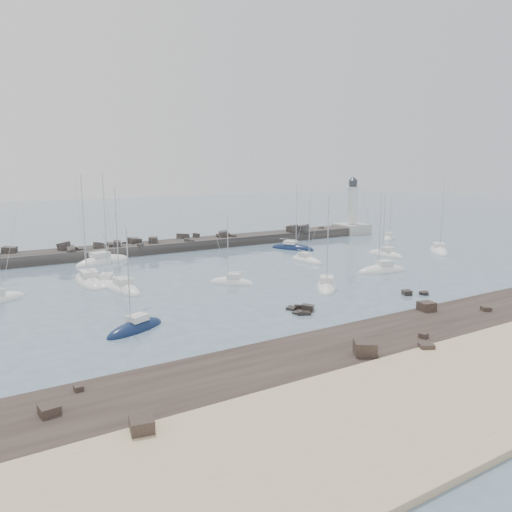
# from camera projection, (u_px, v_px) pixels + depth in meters

# --- Properties ---
(ground) EXTENTS (400.00, 400.00, 0.00)m
(ground) POSITION_uv_depth(u_px,v_px,m) (281.00, 291.00, 67.03)
(ground) COLOR slate
(ground) RESTS_ON ground
(sand_strip) EXTENTS (140.00, 14.00, 1.00)m
(sand_strip) POSITION_uv_depth(u_px,v_px,m) (506.00, 375.00, 40.22)
(sand_strip) COLOR beige
(sand_strip) RESTS_ON ground
(rock_shelf) EXTENTS (140.00, 12.50, 1.94)m
(rock_shelf) POSITION_uv_depth(u_px,v_px,m) (411.00, 338.00, 48.76)
(rock_shelf) COLOR #2C221E
(rock_shelf) RESTS_ON ground
(rock_cluster_near) EXTENTS (3.34, 3.85, 1.44)m
(rock_cluster_near) POSITION_uv_depth(u_px,v_px,m) (302.00, 311.00, 57.54)
(rock_cluster_near) COLOR black
(rock_cluster_near) RESTS_ON ground
(rock_cluster_far) EXTENTS (3.31, 2.80, 0.91)m
(rock_cluster_far) POSITION_uv_depth(u_px,v_px,m) (412.00, 293.00, 65.04)
(rock_cluster_far) COLOR black
(rock_cluster_far) RESTS_ON ground
(breakwater) EXTENTS (115.00, 7.56, 4.95)m
(breakwater) POSITION_uv_depth(u_px,v_px,m) (135.00, 252.00, 94.90)
(breakwater) COLOR #2D2A28
(breakwater) RESTS_ON ground
(lighthouse) EXTENTS (7.00, 7.00, 14.60)m
(lighthouse) POSITION_uv_depth(u_px,v_px,m) (352.00, 221.00, 122.51)
(lighthouse) COLOR #AFB0AA
(lighthouse) RESTS_ON ground
(sailboat_1) EXTENTS (3.40, 10.57, 16.58)m
(sailboat_1) POSITION_uv_depth(u_px,v_px,m) (89.00, 282.00, 71.34)
(sailboat_1) COLOR white
(sailboat_1) RESTS_ON ground
(sailboat_2) EXTENTS (7.45, 5.04, 11.52)m
(sailboat_2) POSITION_uv_depth(u_px,v_px,m) (135.00, 329.00, 51.04)
(sailboat_2) COLOR #101F43
(sailboat_2) RESTS_ON ground
(sailboat_3) EXTENTS (5.50, 8.08, 12.30)m
(sailboat_3) POSITION_uv_depth(u_px,v_px,m) (107.00, 282.00, 71.33)
(sailboat_3) COLOR white
(sailboat_3) RESTS_ON ground
(sailboat_4) EXTENTS (10.93, 6.57, 16.49)m
(sailboat_4) POSITION_uv_depth(u_px,v_px,m) (103.00, 262.00, 85.90)
(sailboat_4) COLOR white
(sailboat_4) RESTS_ON ground
(sailboat_5) EXTENTS (5.91, 6.10, 10.50)m
(sailboat_5) POSITION_uv_depth(u_px,v_px,m) (232.00, 283.00, 70.89)
(sailboat_5) COLOR white
(sailboat_5) RESTS_ON ground
(sailboat_6) EXTENTS (2.89, 7.64, 11.90)m
(sailboat_6) POSITION_uv_depth(u_px,v_px,m) (306.00, 261.00, 87.21)
(sailboat_6) COLOR white
(sailboat_6) RESTS_ON ground
(sailboat_7) EXTENTS (7.53, 8.23, 13.61)m
(sailboat_7) POSITION_uv_depth(u_px,v_px,m) (327.00, 287.00, 68.35)
(sailboat_7) COLOR white
(sailboat_7) RESTS_ON ground
(sailboat_8) EXTENTS (6.91, 9.31, 14.29)m
(sailboat_8) POSITION_uv_depth(u_px,v_px,m) (293.00, 248.00, 99.93)
(sailboat_8) COLOR #101F43
(sailboat_8) RESTS_ON ground
(sailboat_9) EXTENTS (8.83, 4.34, 13.58)m
(sailboat_9) POSITION_uv_depth(u_px,v_px,m) (382.00, 271.00, 78.66)
(sailboat_9) COLOR white
(sailboat_9) RESTS_ON ground
(sailboat_10) EXTENTS (3.23, 7.94, 12.42)m
(sailboat_10) POSITION_uv_depth(u_px,v_px,m) (385.00, 255.00, 92.55)
(sailboat_10) COLOR white
(sailboat_10) RESTS_ON ground
(sailboat_11) EXTENTS (8.31, 9.04, 14.81)m
(sailboat_11) POSITION_uv_depth(u_px,v_px,m) (439.00, 251.00, 96.36)
(sailboat_11) COLOR white
(sailboat_11) RESTS_ON ground
(sailboat_12) EXTENTS (6.68, 5.36, 10.78)m
(sailboat_12) POSITION_uv_depth(u_px,v_px,m) (389.00, 238.00, 113.35)
(sailboat_12) COLOR white
(sailboat_12) RESTS_ON ground
(sailboat_13) EXTENTS (4.11, 9.67, 14.78)m
(sailboat_13) POSITION_uv_depth(u_px,v_px,m) (122.00, 289.00, 67.53)
(sailboat_13) COLOR white
(sailboat_13) RESTS_ON ground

